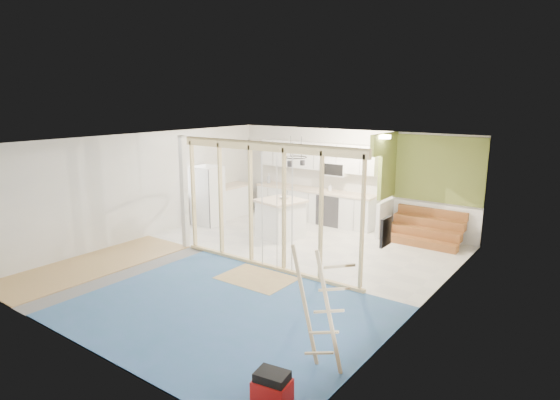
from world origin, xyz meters
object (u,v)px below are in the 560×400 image
Objects in this scene: fridge at (208,196)px; island at (280,219)px; ladder at (320,310)px; toolbox at (272,388)px.

fridge is 2.35m from island.
island is at bearing -1.12° from fridge.
island is 0.75× the size of ladder.
toolbox is at bearing -41.83° from island.
ladder reaches higher than island.
toolbox is at bearing -111.78° from ladder.
ladder is at bearing -36.04° from island.
ladder is at bearing -39.34° from fridge.
ladder is at bearing 76.79° from toolbox.
island is at bearing 116.32° from toolbox.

